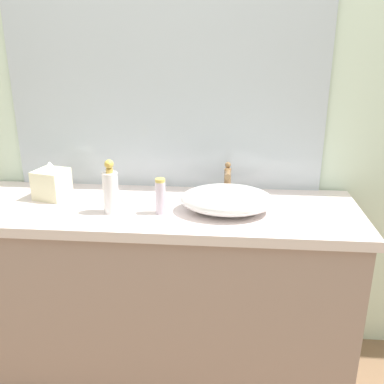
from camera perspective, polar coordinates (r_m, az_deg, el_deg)
bathroom_wall_rear at (r=2.14m, az=-2.69°, el=11.91°), size 6.00×0.06×2.60m
vanity_counter at (r=2.14m, az=-4.12°, el=-12.87°), size 1.79×0.57×0.88m
wall_mirror_panel at (r=2.09m, az=-3.59°, el=17.52°), size 1.51×0.01×1.27m
sink_basin at (r=1.86m, az=4.63°, el=-1.01°), size 0.40×0.29×0.11m
faucet at (r=2.00m, az=4.71°, el=1.73°), size 0.03×0.12×0.17m
soap_dispenser at (r=1.86m, az=-10.68°, el=0.22°), size 0.07×0.07×0.24m
lotion_bottle at (r=1.83m, az=-4.23°, el=-0.57°), size 0.04×0.04×0.16m
tissue_box at (r=2.11m, az=-18.05°, el=1.21°), size 0.16×0.16×0.18m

